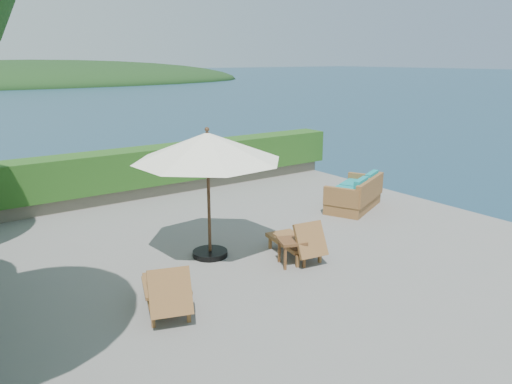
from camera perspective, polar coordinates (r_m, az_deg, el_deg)
ground at (r=9.80m, az=1.29°, el=-7.48°), size 12.00×12.00×0.00m
foundation at (r=10.49m, az=1.24°, el=-15.33°), size 12.00×12.00×3.00m
offshore_island at (r=150.50m, az=-24.20°, el=11.23°), size 126.00×57.60×12.60m
planter_wall_far at (r=14.39m, az=-12.14°, el=0.34°), size 12.00×0.60×0.36m
hedge_far at (r=14.24m, az=-12.28°, el=2.95°), size 12.40×0.90×1.00m
patio_umbrella at (r=9.30m, az=-5.57°, el=5.01°), size 3.55×3.55×2.54m
lounge_left at (r=7.83m, az=-10.17°, el=-10.93°), size 1.05×1.60×0.86m
lounge_right at (r=9.70m, az=4.81°, el=-5.59°), size 0.79×1.50×0.82m
side_table at (r=9.33m, az=4.11°, el=-5.97°), size 0.61×0.61×0.50m
wicker_loveseat at (r=13.02m, az=11.32°, el=-0.38°), size 2.07×1.63×0.91m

